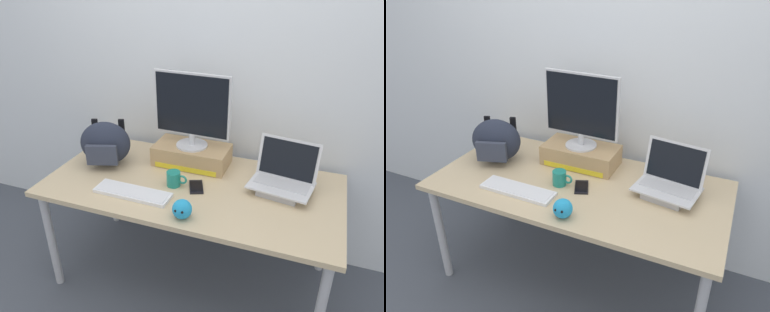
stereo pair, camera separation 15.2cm
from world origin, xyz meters
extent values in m
plane|color=#474C56|center=(0.00, 0.00, 0.00)|extent=(20.00, 20.00, 0.00)
cube|color=silver|center=(0.00, 0.52, 1.30)|extent=(7.00, 0.10, 2.60)
cube|color=tan|center=(0.00, 0.00, 0.70)|extent=(1.70, 0.84, 0.03)
cylinder|color=#B2B2B7|center=(-0.79, -0.36, 0.34)|extent=(0.05, 0.05, 0.69)
cylinder|color=#B2B2B7|center=(-0.79, 0.36, 0.34)|extent=(0.05, 0.05, 0.69)
cylinder|color=#B2B2B7|center=(0.79, 0.36, 0.34)|extent=(0.05, 0.05, 0.69)
cube|color=tan|center=(-0.09, 0.23, 0.78)|extent=(0.47, 0.25, 0.13)
cube|color=yellow|center=(-0.09, 0.11, 0.74)|extent=(0.40, 0.00, 0.03)
cylinder|color=silver|center=(-0.09, 0.23, 0.85)|extent=(0.20, 0.20, 0.01)
cylinder|color=silver|center=(-0.09, 0.23, 0.89)|extent=(0.04, 0.04, 0.07)
cube|color=silver|center=(-0.09, 0.23, 1.11)|extent=(0.48, 0.03, 0.39)
cube|color=black|center=(-0.09, 0.22, 1.11)|extent=(0.46, 0.02, 0.37)
cube|color=#ADADB2|center=(0.50, 0.08, 0.74)|extent=(0.25, 0.23, 0.04)
cube|color=silver|center=(0.50, 0.08, 0.76)|extent=(0.37, 0.29, 0.01)
cube|color=#B7B7BC|center=(0.50, 0.10, 0.77)|extent=(0.32, 0.17, 0.00)
cube|color=silver|center=(0.51, 0.17, 0.89)|extent=(0.35, 0.11, 0.23)
cube|color=black|center=(0.51, 0.17, 0.89)|extent=(0.31, 0.09, 0.20)
cube|color=white|center=(-0.27, -0.22, 0.73)|extent=(0.44, 0.14, 0.02)
cube|color=silver|center=(-0.27, -0.22, 0.74)|extent=(0.41, 0.12, 0.00)
ellipsoid|color=#232838|center=(-0.60, 0.05, 0.86)|extent=(0.36, 0.28, 0.28)
cube|color=#333847|center=(-0.56, -0.06, 0.83)|extent=(0.19, 0.09, 0.13)
cube|color=black|center=(-0.71, 0.12, 0.87)|extent=(0.04, 0.03, 0.21)
cube|color=black|center=(-0.55, 0.17, 0.87)|extent=(0.04, 0.03, 0.21)
cylinder|color=#1E7F70|center=(-0.09, -0.06, 0.76)|extent=(0.08, 0.08, 0.09)
torus|color=#1E7F70|center=(-0.04, -0.06, 0.77)|extent=(0.06, 0.01, 0.06)
cube|color=black|center=(0.04, -0.04, 0.72)|extent=(0.12, 0.16, 0.01)
cube|color=black|center=(0.04, -0.04, 0.73)|extent=(0.11, 0.13, 0.00)
sphere|color=#2393CC|center=(0.07, -0.33, 0.77)|extent=(0.10, 0.10, 0.10)
sphere|color=black|center=(0.05, -0.37, 0.78)|extent=(0.01, 0.01, 0.01)
sphere|color=black|center=(0.09, -0.37, 0.78)|extent=(0.01, 0.01, 0.01)
camera|label=1|loc=(0.65, -1.76, 1.86)|focal=35.00mm
camera|label=2|loc=(0.79, -1.70, 1.86)|focal=35.00mm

